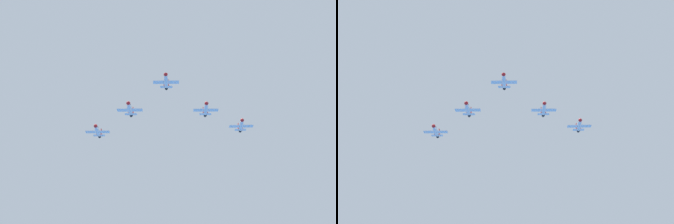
% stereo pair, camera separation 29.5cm
% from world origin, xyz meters
% --- Properties ---
extents(jet_lead, '(8.90, 13.82, 2.97)m').
position_xyz_m(jet_lead, '(-0.65, 24.63, 149.44)').
color(jet_lead, white).
extents(jet_left_wingman, '(9.05, 14.06, 3.02)m').
position_xyz_m(jet_left_wingman, '(7.92, 43.16, 145.11)').
color(jet_left_wingman, white).
extents(jet_right_wingman, '(9.32, 14.51, 3.11)m').
position_xyz_m(jet_right_wingman, '(-17.56, 36.06, 145.46)').
color(jet_right_wingman, white).
extents(jet_left_outer, '(9.20, 14.38, 3.07)m').
position_xyz_m(jet_left_outer, '(16.48, 61.69, 144.18)').
color(jet_left_outer, white).
extents(jet_right_outer, '(9.35, 14.53, 3.12)m').
position_xyz_m(jet_right_outer, '(-34.47, 47.50, 142.58)').
color(jet_right_outer, white).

